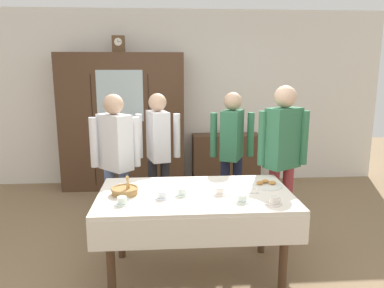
{
  "coord_description": "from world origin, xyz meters",
  "views": [
    {
      "loc": [
        -0.25,
        -3.26,
        1.85
      ],
      "look_at": [
        0.0,
        0.2,
        1.12
      ],
      "focal_mm": 34.61,
      "sensor_mm": 36.0,
      "label": 1
    }
  ],
  "objects_px": {
    "bread_basket": "(125,190)",
    "pastry_plate": "(266,185)",
    "bookshelf_low": "(226,159)",
    "tea_cup_center": "(220,191)",
    "tea_cup_far_left": "(182,192)",
    "person_behind_table_right": "(283,149)",
    "tea_cup_front_edge": "(274,201)",
    "person_by_cabinet": "(158,146)",
    "tea_cup_back_edge": "(242,199)",
    "person_near_right_end": "(232,145)",
    "book_stack": "(226,132)",
    "spoon_far_right": "(210,189)",
    "wall_cabinet": "(123,122)",
    "dining_table": "(196,206)",
    "person_behind_table_left": "(115,153)",
    "mantel_clock": "(119,44)",
    "spoon_mid_right": "(254,193)",
    "tea_cup_mid_left": "(122,201)",
    "tea_cup_near_right": "(163,195)",
    "spoon_mid_left": "(175,188)"
  },
  "relations": [
    {
      "from": "pastry_plate",
      "to": "bread_basket",
      "type": "bearing_deg",
      "value": -174.14
    },
    {
      "from": "tea_cup_mid_left",
      "to": "person_behind_table_right",
      "type": "distance_m",
      "value": 1.76
    },
    {
      "from": "dining_table",
      "to": "person_near_right_end",
      "type": "distance_m",
      "value": 1.35
    },
    {
      "from": "bread_basket",
      "to": "pastry_plate",
      "type": "bearing_deg",
      "value": 5.86
    },
    {
      "from": "spoon_mid_left",
      "to": "person_behind_table_left",
      "type": "xyz_separation_m",
      "value": [
        -0.6,
        0.65,
        0.18
      ]
    },
    {
      "from": "tea_cup_center",
      "to": "spoon_far_right",
      "type": "distance_m",
      "value": 0.16
    },
    {
      "from": "bookshelf_low",
      "to": "wall_cabinet",
      "type": "bearing_deg",
      "value": -178.19
    },
    {
      "from": "tea_cup_front_edge",
      "to": "bread_basket",
      "type": "bearing_deg",
      "value": 164.93
    },
    {
      "from": "tea_cup_back_edge",
      "to": "tea_cup_center",
      "type": "xyz_separation_m",
      "value": [
        -0.16,
        0.19,
        0.0
      ]
    },
    {
      "from": "bookshelf_low",
      "to": "tea_cup_center",
      "type": "xyz_separation_m",
      "value": [
        -0.49,
        -2.66,
        0.4
      ]
    },
    {
      "from": "tea_cup_near_right",
      "to": "bookshelf_low",
      "type": "bearing_deg",
      "value": 70.23
    },
    {
      "from": "spoon_mid_right",
      "to": "tea_cup_mid_left",
      "type": "bearing_deg",
      "value": -170.66
    },
    {
      "from": "tea_cup_back_edge",
      "to": "tea_cup_front_edge",
      "type": "height_order",
      "value": "same"
    },
    {
      "from": "book_stack",
      "to": "tea_cup_mid_left",
      "type": "bearing_deg",
      "value": -114.6
    },
    {
      "from": "dining_table",
      "to": "person_behind_table_left",
      "type": "bearing_deg",
      "value": 133.79
    },
    {
      "from": "mantel_clock",
      "to": "person_behind_table_left",
      "type": "relative_size",
      "value": 0.15
    },
    {
      "from": "bookshelf_low",
      "to": "bread_basket",
      "type": "xyz_separation_m",
      "value": [
        -1.3,
        -2.6,
        0.41
      ]
    },
    {
      "from": "spoon_mid_right",
      "to": "person_by_cabinet",
      "type": "bearing_deg",
      "value": 124.13
    },
    {
      "from": "tea_cup_far_left",
      "to": "person_behind_table_right",
      "type": "relative_size",
      "value": 0.08
    },
    {
      "from": "tea_cup_near_right",
      "to": "pastry_plate",
      "type": "distance_m",
      "value": 0.98
    },
    {
      "from": "tea_cup_far_left",
      "to": "tea_cup_mid_left",
      "type": "bearing_deg",
      "value": -159.67
    },
    {
      "from": "tea_cup_back_edge",
      "to": "person_by_cabinet",
      "type": "bearing_deg",
      "value": 115.89
    },
    {
      "from": "spoon_mid_left",
      "to": "person_near_right_end",
      "type": "distance_m",
      "value": 1.28
    },
    {
      "from": "tea_cup_front_edge",
      "to": "spoon_mid_left",
      "type": "distance_m",
      "value": 0.9
    },
    {
      "from": "bookshelf_low",
      "to": "book_stack",
      "type": "height_order",
      "value": "book_stack"
    },
    {
      "from": "tea_cup_center",
      "to": "book_stack",
      "type": "bearing_deg",
      "value": 79.62
    },
    {
      "from": "bread_basket",
      "to": "person_by_cabinet",
      "type": "distance_m",
      "value": 1.23
    },
    {
      "from": "tea_cup_front_edge",
      "to": "person_by_cabinet",
      "type": "xyz_separation_m",
      "value": [
        -0.94,
        1.52,
        0.14
      ]
    },
    {
      "from": "person_by_cabinet",
      "to": "tea_cup_center",
      "type": "bearing_deg",
      "value": -66.46
    },
    {
      "from": "dining_table",
      "to": "tea_cup_near_right",
      "type": "relative_size",
      "value": 12.91
    },
    {
      "from": "bookshelf_low",
      "to": "person_near_right_end",
      "type": "distance_m",
      "value": 1.54
    },
    {
      "from": "wall_cabinet",
      "to": "tea_cup_far_left",
      "type": "height_order",
      "value": "wall_cabinet"
    },
    {
      "from": "mantel_clock",
      "to": "tea_cup_far_left",
      "type": "xyz_separation_m",
      "value": [
        0.8,
        -2.61,
        -1.37
      ]
    },
    {
      "from": "wall_cabinet",
      "to": "tea_cup_center",
      "type": "distance_m",
      "value": 2.85
    },
    {
      "from": "bookshelf_low",
      "to": "tea_cup_near_right",
      "type": "bearing_deg",
      "value": -109.77
    },
    {
      "from": "tea_cup_back_edge",
      "to": "bookshelf_low",
      "type": "bearing_deg",
      "value": 83.35
    },
    {
      "from": "person_near_right_end",
      "to": "person_by_cabinet",
      "type": "relative_size",
      "value": 1.01
    },
    {
      "from": "bookshelf_low",
      "to": "tea_cup_front_edge",
      "type": "bearing_deg",
      "value": -91.85
    },
    {
      "from": "tea_cup_near_right",
      "to": "person_near_right_end",
      "type": "xyz_separation_m",
      "value": [
        0.81,
        1.3,
        0.15
      ]
    },
    {
      "from": "spoon_far_right",
      "to": "person_behind_table_right",
      "type": "xyz_separation_m",
      "value": [
        0.8,
        0.48,
        0.24
      ]
    },
    {
      "from": "book_stack",
      "to": "spoon_far_right",
      "type": "relative_size",
      "value": 1.72
    },
    {
      "from": "tea_cup_center",
      "to": "person_by_cabinet",
      "type": "xyz_separation_m",
      "value": [
        -0.55,
        1.26,
        0.14
      ]
    },
    {
      "from": "wall_cabinet",
      "to": "person_behind_table_right",
      "type": "relative_size",
      "value": 1.23
    },
    {
      "from": "tea_cup_center",
      "to": "person_by_cabinet",
      "type": "distance_m",
      "value": 1.38
    },
    {
      "from": "bookshelf_low",
      "to": "person_by_cabinet",
      "type": "height_order",
      "value": "person_by_cabinet"
    },
    {
      "from": "wall_cabinet",
      "to": "tea_cup_near_right",
      "type": "height_order",
      "value": "wall_cabinet"
    },
    {
      "from": "bread_basket",
      "to": "tea_cup_front_edge",
      "type": "bearing_deg",
      "value": -15.07
    },
    {
      "from": "tea_cup_back_edge",
      "to": "spoon_far_right",
      "type": "height_order",
      "value": "tea_cup_back_edge"
    },
    {
      "from": "tea_cup_far_left",
      "to": "person_behind_table_left",
      "type": "height_order",
      "value": "person_behind_table_left"
    },
    {
      "from": "tea_cup_center",
      "to": "wall_cabinet",
      "type": "bearing_deg",
      "value": 112.98
    }
  ]
}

